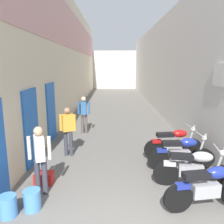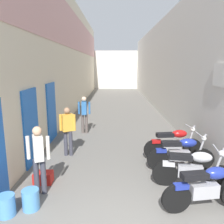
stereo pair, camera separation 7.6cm
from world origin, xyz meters
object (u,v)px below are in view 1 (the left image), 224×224
at_px(motorcycle_fourth, 174,142).
at_px(motorcycle_third, 182,152).
at_px(pedestrian_mid_alley, 68,128).
at_px(water_jug_beside_first, 32,200).
at_px(plastic_crate, 44,178).
at_px(motorcycle_second, 194,168).
at_px(pedestrian_by_doorway, 40,155).
at_px(pedestrian_further_down, 84,112).
at_px(motorcycle_nearest, 209,186).
at_px(water_jug_near_door, 8,206).

bearing_deg(motorcycle_fourth, motorcycle_third, -89.99).
distance_m(motorcycle_fourth, pedestrian_mid_alley, 3.34).
bearing_deg(water_jug_beside_first, plastic_crate, 93.73).
xyz_separation_m(motorcycle_second, pedestrian_by_doorway, (-3.51, -0.28, 0.42)).
height_order(pedestrian_by_doorway, water_jug_beside_first, pedestrian_by_doorway).
xyz_separation_m(pedestrian_by_doorway, plastic_crate, (-0.08, 0.46, -0.78)).
relative_size(pedestrian_by_doorway, pedestrian_mid_alley, 1.00).
bearing_deg(pedestrian_further_down, pedestrian_by_doorway, -94.83).
bearing_deg(plastic_crate, pedestrian_mid_alley, 81.15).
height_order(motorcycle_nearest, water_jug_near_door, motorcycle_nearest).
xyz_separation_m(motorcycle_fourth, plastic_crate, (-3.59, -1.60, -0.36)).
bearing_deg(plastic_crate, pedestrian_further_down, 83.56).
relative_size(motorcycle_second, plastic_crate, 4.18).
distance_m(motorcycle_fourth, water_jug_beside_first, 4.41).
distance_m(motorcycle_third, plastic_crate, 3.69).
distance_m(motorcycle_second, pedestrian_further_down, 5.44).
relative_size(motorcycle_nearest, motorcycle_second, 1.00).
distance_m(pedestrian_further_down, plastic_crate, 4.36).
xyz_separation_m(motorcycle_fourth, water_jug_near_door, (-3.92, -2.85, -0.29)).
relative_size(motorcycle_fourth, water_jug_near_door, 4.39).
xyz_separation_m(motorcycle_third, water_jug_beside_first, (-3.52, -1.82, -0.29)).
bearing_deg(motorcycle_third, pedestrian_by_doorway, -160.50).
bearing_deg(pedestrian_by_doorway, motorcycle_fourth, 30.42).
bearing_deg(pedestrian_mid_alley, motorcycle_fourth, -3.04).
bearing_deg(motorcycle_nearest, motorcycle_third, 90.00).
distance_m(motorcycle_second, motorcycle_third, 0.96).
distance_m(motorcycle_nearest, motorcycle_second, 0.84).
xyz_separation_m(motorcycle_nearest, motorcycle_third, (0.00, 1.81, 0.00)).
distance_m(pedestrian_by_doorway, plastic_crate, 0.91).
xyz_separation_m(pedestrian_by_doorway, water_jug_near_door, (-0.41, -0.79, -0.71)).
bearing_deg(water_jug_beside_first, pedestrian_further_down, 85.54).
distance_m(pedestrian_mid_alley, pedestrian_further_down, 2.50).
height_order(water_jug_near_door, water_jug_beside_first, same).
xyz_separation_m(pedestrian_by_doorway, water_jug_beside_first, (-0.01, -0.58, -0.71)).
height_order(pedestrian_mid_alley, water_jug_near_door, pedestrian_mid_alley).
distance_m(water_jug_near_door, water_jug_beside_first, 0.45).
xyz_separation_m(motorcycle_nearest, pedestrian_by_doorway, (-3.51, 0.56, 0.42)).
relative_size(motorcycle_third, pedestrian_by_doorway, 1.18).
height_order(motorcycle_third, plastic_crate, motorcycle_third).
bearing_deg(water_jug_beside_first, motorcycle_fourth, 36.88).
xyz_separation_m(pedestrian_further_down, water_jug_beside_first, (-0.41, -5.31, -0.71)).
relative_size(motorcycle_nearest, plastic_crate, 4.18).
relative_size(motorcycle_third, plastic_crate, 4.21).
relative_size(motorcycle_third, water_jug_beside_first, 4.41).
height_order(motorcycle_nearest, pedestrian_further_down, pedestrian_further_down).
relative_size(motorcycle_nearest, motorcycle_third, 0.99).
bearing_deg(water_jug_beside_first, motorcycle_nearest, 0.31).
xyz_separation_m(pedestrian_further_down, plastic_crate, (-0.48, -4.26, -0.78)).
distance_m(pedestrian_by_doorway, pedestrian_mid_alley, 2.24).
bearing_deg(motorcycle_fourth, motorcycle_nearest, -90.00).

